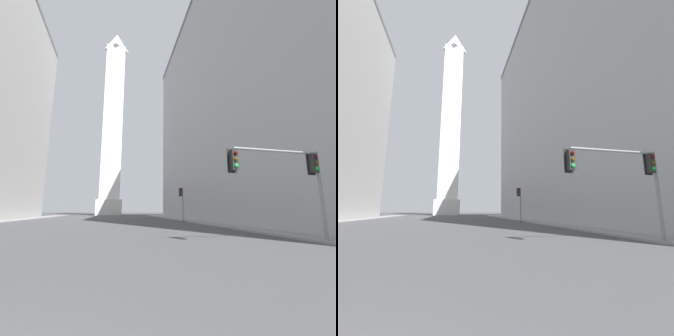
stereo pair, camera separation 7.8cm
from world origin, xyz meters
TOP-DOWN VIEW (x-y plane):
  - sidewalk_right at (15.66, 31.15)m, footprint 5.00×103.83m
  - building_right at (28.06, 31.80)m, footprint 25.46×59.58m
  - obelisk at (0.00, 86.52)m, footprint 9.20×9.20m
  - traffic_light_mid_right at (12.67, 33.26)m, footprint 0.77×0.51m
  - traffic_light_near_right at (11.52, 8.57)m, footprint 5.87×0.52m

SIDE VIEW (x-z plane):
  - sidewalk_right at x=15.66m, z-range 0.00..0.15m
  - traffic_light_mid_right at x=12.67m, z-range 0.87..6.28m
  - traffic_light_near_right at x=11.52m, z-range 1.38..6.55m
  - building_right at x=28.06m, z-range 0.01..43.61m
  - obelisk at x=0.00m, z-range -1.42..75.93m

